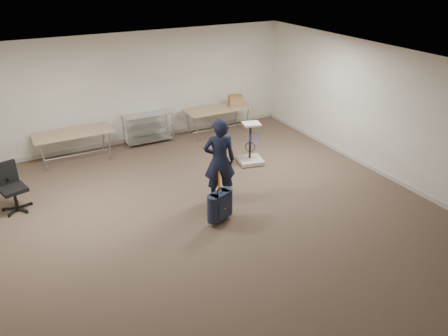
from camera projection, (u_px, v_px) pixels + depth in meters
ground at (224, 219)px, 8.15m from camera, size 9.00×9.00×0.00m
room_shell at (193, 186)px, 9.22m from camera, size 8.00×9.00×9.00m
folding_table_left at (73, 134)px, 10.19m from camera, size 1.80×0.75×0.73m
folding_table_right at (218, 110)px, 11.79m from camera, size 1.80×0.75×0.73m
wire_shelf at (148, 127)px, 11.29m from camera, size 1.22×0.47×0.80m
person at (219, 161)px, 8.45m from camera, size 0.72×0.58×1.72m
suitcase at (220, 205)px, 7.92m from camera, size 0.43×0.34×1.03m
office_chair at (14, 196)px, 8.36m from camera, size 0.58×0.58×0.95m
equipment_cart at (251, 153)px, 10.25m from camera, size 0.65×0.65×1.00m
cardboard_box at (236, 101)px, 11.91m from camera, size 0.44×0.38×0.29m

